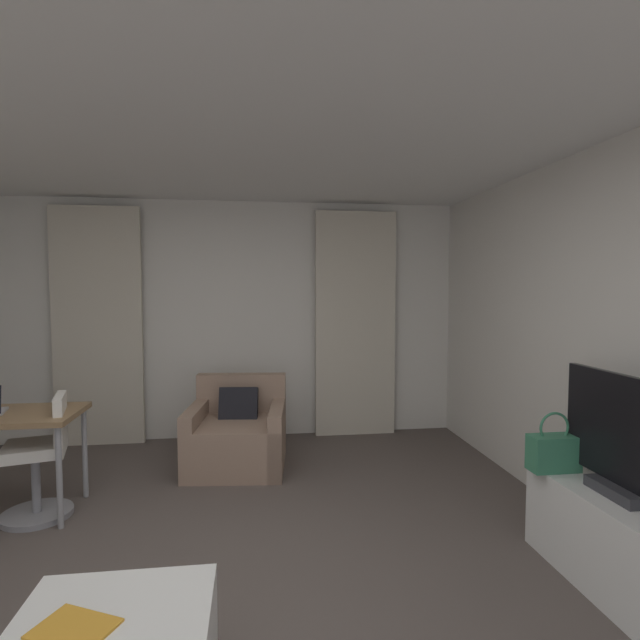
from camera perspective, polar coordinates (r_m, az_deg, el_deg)
name	(u,v)px	position (r m, az deg, el deg)	size (l,w,h in m)	color
ground_plane	(209,605)	(3.05, -12.56, -29.22)	(12.00, 12.00, 0.00)	#564C47
wall_window	(231,320)	(5.60, -10.11, 0.00)	(5.12, 0.06, 2.60)	silver
ceiling	(202,88)	(2.74, -13.40, 24.48)	(5.12, 6.12, 0.06)	white
curtain_left_panel	(98,327)	(5.70, -24.11, -0.70)	(0.90, 0.06, 2.50)	beige
curtain_right_panel	(355,324)	(5.58, 4.09, -0.47)	(0.90, 0.06, 2.50)	beige
armchair	(237,437)	(4.79, -9.43, -13.03)	(0.95, 0.95, 0.81)	#997A66
desk_chair	(42,463)	(4.24, -29.27, -14.09)	(0.49, 0.49, 0.88)	gray
magazine_open	(74,629)	(2.32, -26.34, -29.12)	(0.34, 0.30, 0.01)	orange
tv_console	(626,546)	(3.37, 31.60, -21.22)	(0.46, 1.19, 0.52)	white
tv_flatscreen	(624,441)	(3.21, 31.46, -11.71)	(0.20, 0.91, 0.66)	#333338
handbag_primary	(554,451)	(3.50, 25.19, -13.47)	(0.30, 0.14, 0.37)	#387F5B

